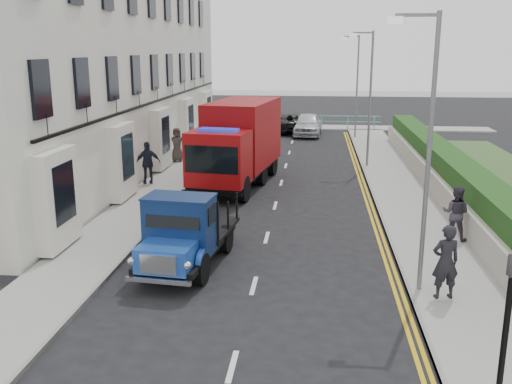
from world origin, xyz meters
name	(u,v)px	position (x,y,z in m)	size (l,w,h in m)	color
ground	(261,259)	(0.00, 0.00, 0.00)	(120.00, 120.00, 0.00)	black
pavement_west	(168,184)	(-5.20, 9.00, 0.06)	(2.40, 38.00, 0.12)	gray
pavement_east	(399,190)	(5.30, 9.00, 0.06)	(2.60, 38.00, 0.12)	gray
promenade	(296,127)	(0.00, 29.00, 0.06)	(30.00, 2.50, 0.12)	gray
sea_plane	(304,96)	(0.00, 60.00, 0.00)	(120.00, 120.00, 0.00)	#4E5B6A
terrace_west	(100,27)	(-9.47, 13.00, 7.17)	(6.31, 30.20, 14.25)	white
garden_east	(445,172)	(7.21, 9.00, 0.90)	(1.45, 28.00, 1.75)	#B2AD9E
seafront_railing	(296,122)	(0.00, 28.20, 0.58)	(13.00, 0.08, 1.11)	#59B2A5
lamp_near	(425,140)	(4.18, -2.00, 4.00)	(1.23, 0.18, 7.00)	slate
lamp_mid	(368,91)	(4.18, 14.00, 4.00)	(1.23, 0.18, 7.00)	slate
lamp_far	(355,80)	(4.18, 24.00, 4.00)	(1.23, 0.18, 7.00)	slate
traffic_signal	(507,317)	(4.60, -7.50, 2.07)	(0.16, 0.20, 3.10)	black
bedford_lorry	(182,237)	(-2.11, -1.20, 1.02)	(2.31, 4.83, 2.21)	black
red_lorry	(238,142)	(-1.94, 9.42, 2.02)	(3.48, 7.52, 3.79)	black
parked_car_front	(173,217)	(-3.09, 1.72, 0.72)	(1.69, 4.20, 1.43)	black
parked_car_mid	(213,157)	(-3.60, 12.00, 0.77)	(1.63, 4.68, 1.54)	#5096AC
parked_car_rear	(235,154)	(-2.60, 13.11, 0.75)	(2.11, 5.18, 1.50)	#A4A3A8
seafront_car_left	(288,122)	(-0.50, 26.89, 0.71)	(2.36, 5.12, 1.42)	black
seafront_car_right	(308,124)	(0.98, 25.14, 0.80)	(1.89, 4.69, 1.60)	silver
pedestrian_east_near	(446,262)	(4.79, -2.50, 1.07)	(0.69, 0.45, 1.90)	black
pedestrian_east_far	(456,213)	(6.10, 2.14, 1.01)	(0.86, 0.67, 1.77)	#38333E
pedestrian_west_near	(148,163)	(-6.00, 8.71, 1.09)	(1.13, 0.47, 1.93)	#1C2132
pedestrian_west_far	(177,145)	(-5.94, 14.02, 1.05)	(0.91, 0.59, 1.85)	#3D332C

